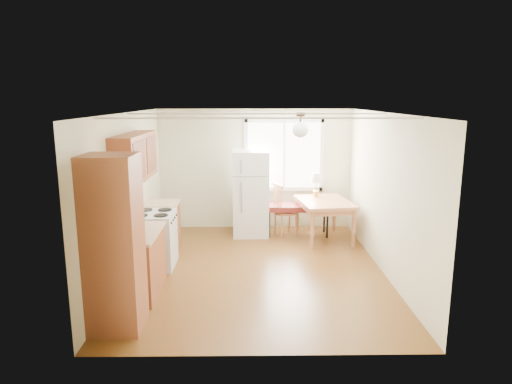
{
  "coord_description": "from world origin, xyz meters",
  "views": [
    {
      "loc": [
        -0.11,
        -6.94,
        2.72
      ],
      "look_at": [
        -0.01,
        0.64,
        1.15
      ],
      "focal_mm": 32.0,
      "sensor_mm": 36.0,
      "label": 1
    }
  ],
  "objects_px": {
    "refrigerator": "(250,193)",
    "chair": "(281,206)",
    "bench": "(298,208)",
    "dining_table": "(324,206)"
  },
  "relations": [
    {
      "from": "refrigerator",
      "to": "chair",
      "type": "bearing_deg",
      "value": -10.27
    },
    {
      "from": "bench",
      "to": "dining_table",
      "type": "height_order",
      "value": "dining_table"
    },
    {
      "from": "bench",
      "to": "chair",
      "type": "xyz_separation_m",
      "value": [
        -0.32,
        -0.02,
        0.04
      ]
    },
    {
      "from": "refrigerator",
      "to": "dining_table",
      "type": "relative_size",
      "value": 1.25
    },
    {
      "from": "bench",
      "to": "chair",
      "type": "height_order",
      "value": "chair"
    },
    {
      "from": "refrigerator",
      "to": "bench",
      "type": "bearing_deg",
      "value": -5.93
    },
    {
      "from": "bench",
      "to": "dining_table",
      "type": "bearing_deg",
      "value": -29.59
    },
    {
      "from": "bench",
      "to": "chair",
      "type": "bearing_deg",
      "value": -174.53
    },
    {
      "from": "refrigerator",
      "to": "bench",
      "type": "xyz_separation_m",
      "value": [
        0.94,
        -0.07,
        -0.29
      ]
    },
    {
      "from": "chair",
      "to": "dining_table",
      "type": "bearing_deg",
      "value": -38.52
    }
  ]
}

